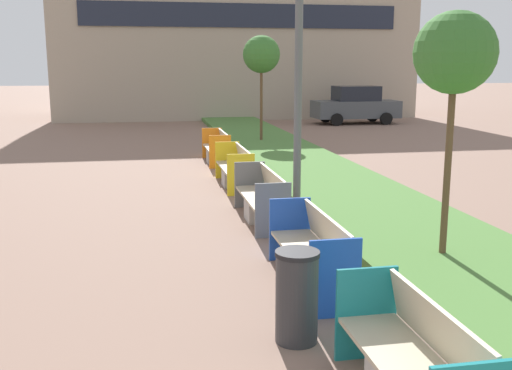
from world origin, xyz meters
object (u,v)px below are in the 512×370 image
(bench_grey_frame, at_px, (262,201))
(bench_orange_frame, at_px, (217,151))
(bench_blue_frame, at_px, (312,258))
(sapling_tree_near, at_px, (455,55))
(bench_yellow_frame, at_px, (235,171))
(parked_car_distant, at_px, (356,105))
(litter_bin, at_px, (297,296))
(sapling_tree_far, at_px, (261,55))

(bench_grey_frame, distance_m, bench_orange_frame, 6.92)
(bench_blue_frame, height_order, sapling_tree_near, sapling_tree_near)
(bench_yellow_frame, distance_m, bench_orange_frame, 3.58)
(sapling_tree_near, distance_m, parked_car_distant, 21.77)
(bench_orange_frame, height_order, sapling_tree_near, sapling_tree_near)
(bench_orange_frame, bearing_deg, sapling_tree_near, -77.99)
(litter_bin, bearing_deg, sapling_tree_near, 36.60)
(sapling_tree_far, bearing_deg, parked_car_distant, 48.80)
(bench_orange_frame, bearing_deg, bench_yellow_frame, -89.97)
(sapling_tree_near, xyz_separation_m, sapling_tree_far, (0.00, 13.73, 0.23))
(litter_bin, distance_m, sapling_tree_near, 4.20)
(bench_orange_frame, relative_size, parked_car_distant, 0.48)
(bench_orange_frame, bearing_deg, bench_grey_frame, -89.98)
(bench_blue_frame, bearing_deg, sapling_tree_far, 81.58)
(litter_bin, bearing_deg, bench_grey_frame, 82.94)
(bench_orange_frame, bearing_deg, parked_car_distant, 52.85)
(bench_orange_frame, bearing_deg, bench_blue_frame, -89.99)
(bench_orange_frame, height_order, sapling_tree_far, sapling_tree_far)
(bench_yellow_frame, relative_size, bench_orange_frame, 1.08)
(bench_blue_frame, bearing_deg, parked_car_distant, 68.72)
(bench_yellow_frame, bearing_deg, sapling_tree_far, 74.28)
(litter_bin, xyz_separation_m, parked_car_distant, (8.88, 22.79, 0.42))
(bench_grey_frame, bearing_deg, bench_orange_frame, 90.02)
(bench_orange_frame, bearing_deg, sapling_tree_far, 61.51)
(bench_blue_frame, xyz_separation_m, bench_grey_frame, (0.00, 3.39, 0.00))
(sapling_tree_near, relative_size, parked_car_distant, 0.85)
(bench_orange_frame, xyz_separation_m, litter_bin, (-0.61, -11.88, 0.13))
(bench_grey_frame, relative_size, sapling_tree_near, 0.64)
(litter_bin, distance_m, sapling_tree_far, 16.21)
(sapling_tree_near, bearing_deg, bench_yellow_frame, 108.46)
(bench_grey_frame, relative_size, litter_bin, 2.33)
(bench_grey_frame, xyz_separation_m, litter_bin, (-0.61, -4.96, 0.12))
(litter_bin, relative_size, sapling_tree_near, 0.27)
(bench_blue_frame, relative_size, bench_grey_frame, 0.96)
(litter_bin, xyz_separation_m, sapling_tree_near, (2.71, 2.01, 2.50))
(bench_orange_frame, distance_m, sapling_tree_near, 10.42)
(bench_grey_frame, relative_size, bench_yellow_frame, 1.03)
(sapling_tree_far, bearing_deg, bench_yellow_frame, -105.72)
(sapling_tree_near, height_order, parked_car_distant, sapling_tree_near)
(bench_blue_frame, relative_size, parked_car_distant, 0.52)
(bench_blue_frame, relative_size, bench_orange_frame, 1.07)
(bench_blue_frame, relative_size, sapling_tree_far, 0.56)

